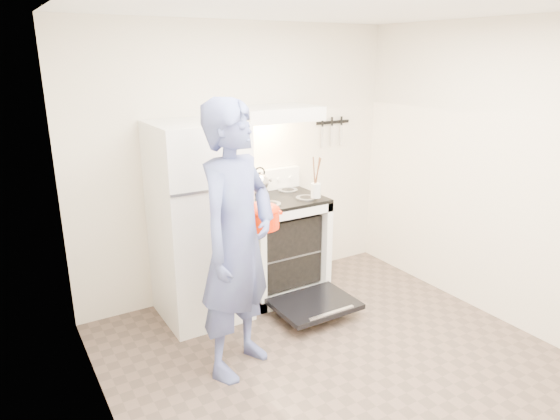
% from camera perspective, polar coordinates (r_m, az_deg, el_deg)
% --- Properties ---
extents(floor, '(3.60, 3.60, 0.00)m').
position_cam_1_polar(floor, '(3.81, 8.89, -18.43)').
color(floor, brown).
rests_on(floor, ground).
extents(back_wall, '(3.20, 0.02, 2.50)m').
position_cam_1_polar(back_wall, '(4.70, -4.53, 5.51)').
color(back_wall, beige).
rests_on(back_wall, ground).
extents(refrigerator, '(0.70, 0.70, 1.70)m').
position_cam_1_polar(refrigerator, '(4.27, -9.25, -1.47)').
color(refrigerator, white).
rests_on(refrigerator, floor).
extents(stove_body, '(0.76, 0.65, 0.92)m').
position_cam_1_polar(stove_body, '(4.76, -0.06, -4.22)').
color(stove_body, white).
rests_on(stove_body, floor).
extents(cooktop, '(0.76, 0.65, 0.03)m').
position_cam_1_polar(cooktop, '(4.61, -0.06, 1.28)').
color(cooktop, black).
rests_on(cooktop, stove_body).
extents(backsplash, '(0.76, 0.07, 0.20)m').
position_cam_1_polar(backsplash, '(4.82, -1.81, 3.41)').
color(backsplash, white).
rests_on(backsplash, cooktop).
extents(oven_door, '(0.70, 0.54, 0.04)m').
position_cam_1_polar(oven_door, '(4.45, 3.96, -10.65)').
color(oven_door, black).
rests_on(oven_door, floor).
extents(oven_rack, '(0.60, 0.52, 0.01)m').
position_cam_1_polar(oven_rack, '(4.77, -0.06, -4.44)').
color(oven_rack, slate).
rests_on(oven_rack, stove_body).
extents(range_hood, '(0.76, 0.50, 0.12)m').
position_cam_1_polar(range_hood, '(4.52, -0.56, 11.00)').
color(range_hood, white).
rests_on(range_hood, back_wall).
extents(knife_strip, '(0.40, 0.02, 0.03)m').
position_cam_1_polar(knife_strip, '(5.19, 6.05, 9.95)').
color(knife_strip, black).
rests_on(knife_strip, back_wall).
extents(pizza_stone, '(0.32, 0.32, 0.02)m').
position_cam_1_polar(pizza_stone, '(4.71, -0.86, -4.56)').
color(pizza_stone, '#8E6C49').
rests_on(pizza_stone, oven_rack).
extents(tea_kettle, '(0.22, 0.18, 0.26)m').
position_cam_1_polar(tea_kettle, '(4.66, -2.35, 3.33)').
color(tea_kettle, silver).
rests_on(tea_kettle, cooktop).
extents(utensil_jar, '(0.11, 0.11, 0.13)m').
position_cam_1_polar(utensil_jar, '(4.49, 4.12, 2.25)').
color(utensil_jar, silver).
rests_on(utensil_jar, cooktop).
extents(person, '(0.85, 0.76, 1.96)m').
position_cam_1_polar(person, '(3.45, -4.94, -3.68)').
color(person, '#3B3C77').
rests_on(person, floor).
extents(dutch_oven, '(0.38, 0.31, 0.24)m').
position_cam_1_polar(dutch_oven, '(3.85, -2.38, -0.95)').
color(dutch_oven, red).
rests_on(dutch_oven, person).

